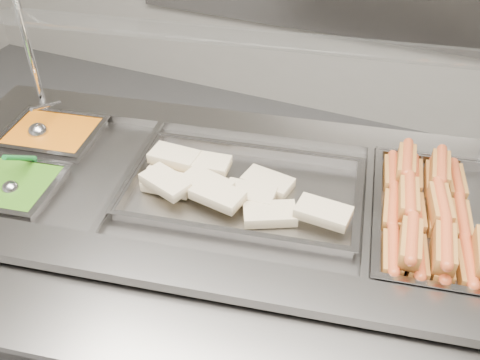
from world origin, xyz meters
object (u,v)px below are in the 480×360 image
at_px(steam_counter, 226,282).
at_px(serving_spoon, 13,183).
at_px(pan_wraps, 243,193).
at_px(pan_hotdogs, 435,225).
at_px(ladle, 39,131).
at_px(sneeze_guard, 240,40).

relative_size(steam_counter, serving_spoon, 11.36).
bearing_deg(steam_counter, pan_wraps, 10.41).
height_order(pan_hotdogs, ladle, ladle).
distance_m(steam_counter, sneeze_guard, 0.88).
height_order(pan_wraps, serving_spoon, serving_spoon).
bearing_deg(pan_hotdogs, ladle, -175.28).
height_order(steam_counter, pan_wraps, pan_wraps).
distance_m(sneeze_guard, serving_spoon, 0.83).
bearing_deg(pan_hotdogs, serving_spoon, -162.69).
xyz_separation_m(steam_counter, ladle, (-0.73, 0.00, 0.48)).
xyz_separation_m(ladle, serving_spoon, (0.12, -0.27, 0.00)).
bearing_deg(ladle, sneeze_guard, 17.73).
distance_m(sneeze_guard, pan_wraps, 0.47).
xyz_separation_m(steam_counter, serving_spoon, (-0.60, -0.27, 0.48)).
relative_size(steam_counter, sneeze_guard, 1.19).
height_order(pan_hotdogs, serving_spoon, serving_spoon).
height_order(sneeze_guard, pan_wraps, sneeze_guard).
bearing_deg(serving_spoon, sneeze_guard, 41.34).
relative_size(pan_wraps, ladle, 3.72).
distance_m(steam_counter, pan_wraps, 0.45).
height_order(pan_wraps, ladle, ladle).
relative_size(steam_counter, pan_wraps, 2.70).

